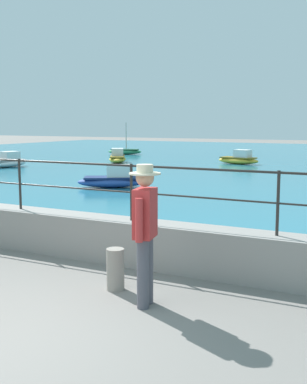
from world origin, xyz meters
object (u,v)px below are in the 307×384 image
(bollard, at_px, (115,269))
(boat_7, at_px, (125,151))
(boat_0, at_px, (117,158))
(boat_2, at_px, (239,159))
(person_walking, at_px, (145,228))
(boat_3, at_px, (113,179))
(boat_4, at_px, (7,162))

(bollard, relative_size, boat_7, 0.23)
(boat_0, bearing_deg, bollard, -58.66)
(boat_0, xyz_separation_m, boat_2, (6.24, 2.05, 0.00))
(bollard, distance_m, boat_0, 20.43)
(bollard, relative_size, boat_0, 0.23)
(person_walking, bearing_deg, boat_3, 124.02)
(person_walking, distance_m, boat_0, 21.04)
(bollard, bearing_deg, boat_2, 102.66)
(boat_2, distance_m, boat_4, 11.86)
(boat_2, bearing_deg, bollard, -77.34)
(person_walking, distance_m, boat_4, 19.50)
(person_walking, distance_m, boat_2, 20.45)
(bollard, height_order, boat_3, boat_3)
(boat_4, xyz_separation_m, boat_7, (0.27, 10.93, -0.06))
(bollard, distance_m, boat_7, 27.21)
(boat_3, bearing_deg, bollard, -57.91)
(boat_4, bearing_deg, boat_2, 35.79)
(person_walking, height_order, bollard, person_walking)
(person_walking, relative_size, boat_4, 0.72)
(boat_3, height_order, boat_4, same)
(boat_3, height_order, boat_7, boat_7)
(bollard, height_order, boat_7, boat_7)
(person_walking, height_order, boat_3, person_walking)
(boat_2, bearing_deg, boat_3, -95.11)
(bollard, bearing_deg, boat_4, 138.09)
(bollard, xyz_separation_m, boat_3, (-5.36, 8.55, 0.04))
(person_walking, xyz_separation_m, boat_2, (-5.01, 19.82, -0.65))
(boat_2, bearing_deg, boat_7, 156.84)
(bollard, height_order, boat_0, boat_0)
(person_walking, bearing_deg, bollard, 152.93)
(boat_2, relative_size, boat_4, 1.00)
(person_walking, height_order, boat_0, person_walking)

